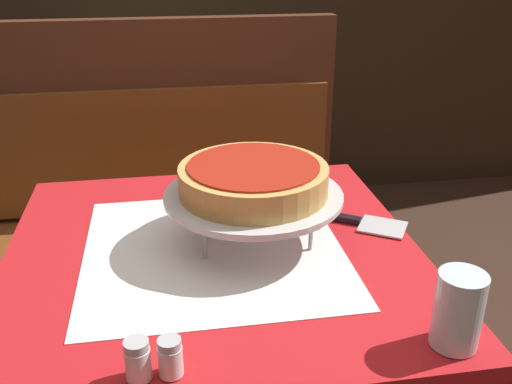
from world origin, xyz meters
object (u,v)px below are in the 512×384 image
object	(u,v)px
booth_bench	(143,262)
dining_table_rear	(145,112)
deep_dish_pizza	(253,179)
pepper_shaker	(170,357)
salt_shaker	(138,360)
dining_table_front	(215,299)
pizza_pan_stand	(253,197)
water_glass_near	(458,310)
condiment_caddy	(135,71)
pizza_server	(344,219)

from	to	relation	value
booth_bench	dining_table_rear	bearing A→B (deg)	88.22
deep_dish_pizza	pepper_shaker	xyz separation A→B (m)	(-0.17, -0.36, -0.10)
salt_shaker	dining_table_front	bearing A→B (deg)	68.04
deep_dish_pizza	salt_shaker	distance (m)	0.44
pizza_pan_stand	pepper_shaker	xyz separation A→B (m)	(-0.17, -0.36, -0.06)
water_glass_near	condiment_caddy	bearing A→B (deg)	105.96
deep_dish_pizza	pepper_shaker	distance (m)	0.42
water_glass_near	condiment_caddy	xyz separation A→B (m)	(-0.51, 1.78, -0.01)
pepper_shaker	condiment_caddy	xyz separation A→B (m)	(-0.09, 1.78, 0.02)
dining_table_front	salt_shaker	distance (m)	0.39
deep_dish_pizza	condiment_caddy	world-z (taller)	condiment_caddy
dining_table_front	dining_table_rear	xyz separation A→B (m)	(-0.16, 1.43, -0.01)
pizza_server	pizza_pan_stand	bearing A→B (deg)	-166.86
deep_dish_pizza	pizza_server	bearing A→B (deg)	13.14
pepper_shaker	dining_table_rear	bearing A→B (deg)	92.16
booth_bench	salt_shaker	distance (m)	1.17
condiment_caddy	dining_table_front	bearing A→B (deg)	-82.71
dining_table_front	condiment_caddy	xyz separation A→B (m)	(-0.18, 1.44, 0.16)
dining_table_rear	salt_shaker	world-z (taller)	salt_shaker
booth_bench	pepper_shaker	bearing A→B (deg)	-85.27
booth_bench	pizza_pan_stand	distance (m)	0.93
deep_dish_pizza	pizza_server	world-z (taller)	deep_dish_pizza
pizza_pan_stand	pizza_server	distance (m)	0.23
booth_bench	deep_dish_pizza	size ratio (longest dim) A/B	4.67
dining_table_front	pizza_pan_stand	distance (m)	0.23
dining_table_rear	pepper_shaker	bearing A→B (deg)	-87.84
dining_table_rear	condiment_caddy	distance (m)	0.17
dining_table_rear	salt_shaker	size ratio (longest dim) A/B	12.82
pizza_pan_stand	salt_shaker	distance (m)	0.43
pizza_server	pepper_shaker	distance (m)	0.56
booth_bench	deep_dish_pizza	distance (m)	0.95
dining_table_front	salt_shaker	size ratio (longest dim) A/B	13.11
dining_table_front	pepper_shaker	xyz separation A→B (m)	(-0.09, -0.34, 0.14)
pizza_server	salt_shaker	xyz separation A→B (m)	(-0.42, -0.41, 0.03)
pizza_server	water_glass_near	xyz separation A→B (m)	(0.04, -0.42, 0.06)
dining_table_front	pizza_pan_stand	bearing A→B (deg)	17.47
deep_dish_pizza	salt_shaker	size ratio (longest dim) A/B	4.72
pizza_pan_stand	salt_shaker	world-z (taller)	pizza_pan_stand
pizza_server	pepper_shaker	bearing A→B (deg)	-132.78
water_glass_near	salt_shaker	bearing A→B (deg)	179.46
pizza_server	salt_shaker	distance (m)	0.59
booth_bench	pizza_pan_stand	size ratio (longest dim) A/B	3.86
pizza_pan_stand	condiment_caddy	size ratio (longest dim) A/B	2.02
dining_table_front	pepper_shaker	size ratio (longest dim) A/B	13.87
pizza_pan_stand	pepper_shaker	size ratio (longest dim) A/B	6.05
pizza_server	condiment_caddy	xyz separation A→B (m)	(-0.47, 1.37, 0.04)
pizza_server	salt_shaker	size ratio (longest dim) A/B	4.25
water_glass_near	dining_table_front	bearing A→B (deg)	133.62
dining_table_rear	booth_bench	world-z (taller)	booth_bench
dining_table_front	deep_dish_pizza	world-z (taller)	deep_dish_pizza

